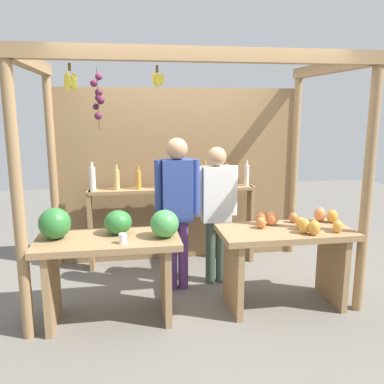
# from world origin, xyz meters

# --- Properties ---
(ground_plane) EXTENTS (12.00, 12.00, 0.00)m
(ground_plane) POSITION_xyz_m (0.00, 0.00, 0.00)
(ground_plane) COLOR slate
(ground_plane) RESTS_ON ground
(market_stall) EXTENTS (3.25, 1.82, 2.47)m
(market_stall) POSITION_xyz_m (-0.01, 0.42, 1.41)
(market_stall) COLOR #99754C
(market_stall) RESTS_ON ground
(fruit_counter_left) EXTENTS (1.36, 0.64, 1.09)m
(fruit_counter_left) POSITION_xyz_m (-0.86, -0.63, 0.70)
(fruit_counter_left) COLOR #99754C
(fruit_counter_left) RESTS_ON ground
(fruit_counter_right) EXTENTS (1.32, 0.64, 0.96)m
(fruit_counter_right) POSITION_xyz_m (0.88, -0.64, 0.61)
(fruit_counter_right) COLOR #99754C
(fruit_counter_right) RESTS_ON ground
(bottle_shelf_unit) EXTENTS (2.09, 0.22, 1.34)m
(bottle_shelf_unit) POSITION_xyz_m (-0.12, 0.64, 0.81)
(bottle_shelf_unit) COLOR #99754C
(bottle_shelf_unit) RESTS_ON ground
(vendor_man) EXTENTS (0.48, 0.23, 1.68)m
(vendor_man) POSITION_xyz_m (-0.15, -0.09, 1.01)
(vendor_man) COLOR #56357C
(vendor_man) RESTS_ON ground
(vendor_woman) EXTENTS (0.48, 0.21, 1.56)m
(vendor_woman) POSITION_xyz_m (0.30, 0.01, 0.93)
(vendor_woman) COLOR #384C3F
(vendor_woman) RESTS_ON ground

